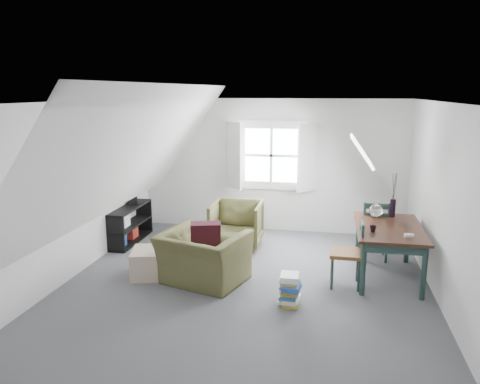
% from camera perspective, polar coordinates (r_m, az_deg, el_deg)
% --- Properties ---
extents(floor, '(5.50, 5.50, 0.00)m').
position_cam_1_polar(floor, '(6.58, 0.60, -11.40)').
color(floor, '#4B4B4F').
rests_on(floor, ground).
extents(ceiling, '(5.50, 5.50, 0.00)m').
position_cam_1_polar(ceiling, '(6.03, 0.65, 10.92)').
color(ceiling, white).
rests_on(ceiling, wall_back).
extents(wall_back, '(5.00, 0.00, 5.00)m').
position_cam_1_polar(wall_back, '(8.86, 3.85, 3.21)').
color(wall_back, silver).
rests_on(wall_back, ground).
extents(wall_front, '(5.00, 0.00, 5.00)m').
position_cam_1_polar(wall_front, '(3.64, -7.38, -10.37)').
color(wall_front, silver).
rests_on(wall_front, ground).
extents(wall_left, '(0.00, 5.50, 5.50)m').
position_cam_1_polar(wall_left, '(7.07, -19.73, 0.19)').
color(wall_left, silver).
rests_on(wall_left, ground).
extents(wall_right, '(0.00, 5.50, 5.50)m').
position_cam_1_polar(wall_right, '(6.25, 23.79, -1.66)').
color(wall_right, silver).
rests_on(wall_right, ground).
extents(slope_left, '(3.19, 5.50, 4.48)m').
position_cam_1_polar(slope_left, '(6.55, -12.87, 4.35)').
color(slope_left, white).
rests_on(slope_left, wall_left).
extents(slope_right, '(3.19, 5.50, 4.48)m').
position_cam_1_polar(slope_right, '(6.01, 15.36, 3.53)').
color(slope_right, white).
rests_on(slope_right, wall_right).
extents(dormer_window, '(1.71, 0.35, 1.30)m').
position_cam_1_polar(dormer_window, '(8.75, 3.81, 4.43)').
color(dormer_window, white).
rests_on(dormer_window, wall_back).
extents(skylight, '(0.35, 0.75, 0.47)m').
position_cam_1_polar(skylight, '(7.30, 14.64, 4.82)').
color(skylight, white).
rests_on(skylight, slope_right).
extents(armchair_near, '(1.34, 1.25, 0.72)m').
position_cam_1_polar(armchair_near, '(6.73, -4.45, -10.88)').
color(armchair_near, '#464623').
rests_on(armchair_near, floor).
extents(armchair_far, '(0.86, 0.88, 0.79)m').
position_cam_1_polar(armchair_far, '(8.17, -0.43, -6.59)').
color(armchair_far, '#464623').
rests_on(armchair_far, floor).
extents(throw_pillow, '(0.47, 0.35, 0.44)m').
position_cam_1_polar(throw_pillow, '(6.64, -4.20, -5.29)').
color(throw_pillow, '#3D101F').
rests_on(throw_pillow, armchair_near).
extents(ottoman, '(0.71, 0.71, 0.39)m').
position_cam_1_polar(ottoman, '(6.98, -10.57, -8.45)').
color(ottoman, tan).
rests_on(ottoman, floor).
extents(dining_table, '(0.92, 1.53, 0.76)m').
position_cam_1_polar(dining_table, '(6.97, 17.68, -4.82)').
color(dining_table, black).
rests_on(dining_table, floor).
extents(demijohn, '(0.20, 0.20, 0.28)m').
position_cam_1_polar(demijohn, '(7.33, 16.24, -2.14)').
color(demijohn, silver).
rests_on(demijohn, dining_table).
extents(vase_twigs, '(0.09, 0.10, 0.68)m').
position_cam_1_polar(vase_twigs, '(7.45, 18.11, -1.76)').
color(vase_twigs, black).
rests_on(vase_twigs, dining_table).
extents(cup, '(0.11, 0.11, 0.08)m').
position_cam_1_polar(cup, '(6.63, 15.87, -4.67)').
color(cup, black).
rests_on(cup, dining_table).
extents(paper_box, '(0.12, 0.08, 0.04)m').
position_cam_1_polar(paper_box, '(6.54, 19.92, -5.01)').
color(paper_box, white).
rests_on(paper_box, dining_table).
extents(dining_chair_far, '(0.45, 0.45, 0.96)m').
position_cam_1_polar(dining_chair_far, '(7.71, 16.09, -4.35)').
color(dining_chair_far, brown).
rests_on(dining_chair_far, floor).
extents(dining_chair_near, '(0.44, 0.44, 0.93)m').
position_cam_1_polar(dining_chair_near, '(6.60, 13.11, -7.16)').
color(dining_chair_near, brown).
rests_on(dining_chair_near, floor).
extents(media_shelf, '(0.42, 1.25, 0.64)m').
position_cam_1_polar(media_shelf, '(8.53, -13.62, -4.08)').
color(media_shelf, black).
rests_on(media_shelf, floor).
extents(electronics_box, '(0.24, 0.27, 0.18)m').
position_cam_1_polar(electronics_box, '(8.68, -12.97, -0.83)').
color(electronics_box, black).
rests_on(electronics_box, media_shelf).
extents(magazine_stack, '(0.29, 0.35, 0.39)m').
position_cam_1_polar(magazine_stack, '(6.02, 6.10, -11.77)').
color(magazine_stack, '#B29933').
rests_on(magazine_stack, floor).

